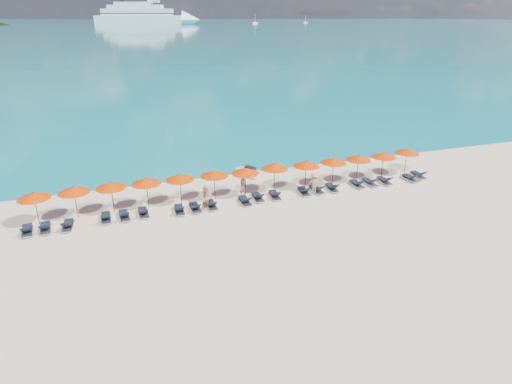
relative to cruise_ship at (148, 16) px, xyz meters
name	(u,v)px	position (x,y,z in m)	size (l,w,h in m)	color
ground	(271,226)	(-50.90, -562.79, -9.43)	(1400.00, 1400.00, 0.00)	beige
sea	(105,23)	(-50.90, 97.21, -9.43)	(1600.00, 1300.00, 0.01)	#1FA9B2
cruise_ship	(148,16)	(0.00, 0.00, 0.00)	(128.38, 68.44, 36.25)	white
sailboat_near	(255,23)	(133.26, -19.67, -8.18)	(6.69, 2.23, 12.26)	white
sailboat_far	(305,22)	(217.01, 5.21, -8.39)	(5.53, 1.84, 10.13)	white
jetski	(249,172)	(-49.39, -553.54, -9.10)	(1.88, 2.42, 0.82)	silver
beachgoer_a	(243,186)	(-51.17, -557.57, -8.57)	(0.63, 0.42, 1.74)	tan
beachgoer_b	(206,198)	(-54.28, -559.07, -8.53)	(0.88, 0.51, 1.80)	tan
beachgoer_c	(314,183)	(-45.91, -558.80, -8.60)	(1.08, 0.50, 1.67)	tan
umbrella_0	(34,195)	(-65.03, -557.60, -7.42)	(2.10, 2.10, 2.28)	black
umbrella_1	(73,190)	(-62.69, -557.37, -7.42)	(2.10, 2.10, 2.28)	black
umbrella_2	(111,185)	(-60.37, -557.33, -7.42)	(2.10, 2.10, 2.28)	black
umbrella_3	(146,181)	(-58.04, -557.32, -7.42)	(2.10, 2.10, 2.28)	black
umbrella_4	(180,177)	(-55.73, -557.31, -7.42)	(2.10, 2.10, 2.28)	black
umbrella_5	(214,173)	(-53.25, -557.35, -7.42)	(2.10, 2.10, 2.28)	black
umbrella_6	(245,171)	(-50.98, -557.57, -7.42)	(2.10, 2.10, 2.28)	black
umbrella_7	(275,166)	(-48.58, -557.33, -7.42)	(2.10, 2.10, 2.28)	black
umbrella_8	(306,164)	(-46.07, -557.57, -7.42)	(2.10, 2.10, 2.28)	black
umbrella_9	(334,160)	(-43.71, -557.56, -7.42)	(2.10, 2.10, 2.28)	black
umbrella_10	(358,158)	(-41.50, -557.57, -7.42)	(2.10, 2.10, 2.28)	black
umbrella_11	(384,155)	(-39.14, -557.59, -7.42)	(2.10, 2.10, 2.28)	black
umbrella_12	(407,151)	(-36.66, -557.32, -7.42)	(2.10, 2.10, 2.28)	black
lounger_0	(27,230)	(-65.59, -558.79, -9.20)	(0.78, 1.75, 0.66)	silver
lounger_1	(45,228)	(-64.56, -558.77, -9.20)	(0.73, 1.74, 0.66)	silver
lounger_2	(67,225)	(-63.25, -558.86, -9.20)	(0.75, 1.74, 0.66)	silver
lounger_3	(106,218)	(-60.93, -558.51, -9.20)	(0.63, 1.70, 0.66)	silver
lounger_4	(124,215)	(-59.76, -558.55, -9.20)	(0.76, 1.75, 0.66)	silver
lounger_5	(143,212)	(-58.51, -558.50, -9.20)	(0.67, 1.72, 0.66)	silver
lounger_6	(179,209)	(-56.13, -558.83, -9.20)	(0.71, 1.73, 0.66)	silver
lounger_7	(195,207)	(-55.03, -558.82, -9.20)	(0.67, 1.72, 0.66)	silver
lounger_8	(211,205)	(-53.87, -558.76, -9.20)	(0.63, 1.70, 0.66)	silver
lounger_9	(245,201)	(-51.43, -558.86, -9.20)	(0.65, 1.71, 0.66)	silver
lounger_10	(258,197)	(-50.34, -558.52, -9.20)	(0.68, 1.72, 0.66)	silver
lounger_11	(275,195)	(-49.02, -558.58, -9.20)	(0.79, 1.75, 0.66)	silver
lounger_12	(304,191)	(-46.67, -558.60, -9.20)	(0.77, 1.75, 0.66)	silver
lounger_13	(317,189)	(-45.60, -558.61, -9.20)	(0.73, 1.74, 0.66)	silver
lounger_14	(332,187)	(-44.30, -558.63, -9.20)	(0.76, 1.75, 0.66)	silver
lounger_15	(357,184)	(-42.06, -558.59, -9.20)	(0.66, 1.71, 0.66)	silver
lounger_16	(370,182)	(-40.90, -558.58, -9.20)	(0.68, 1.72, 0.66)	silver
lounger_17	(384,180)	(-39.59, -558.69, -9.20)	(0.71, 1.73, 0.66)	silver
lounger_18	(410,178)	(-37.26, -558.86, -9.20)	(0.67, 1.72, 0.66)	silver
lounger_19	(418,175)	(-36.14, -558.48, -9.20)	(0.69, 1.73, 0.66)	silver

